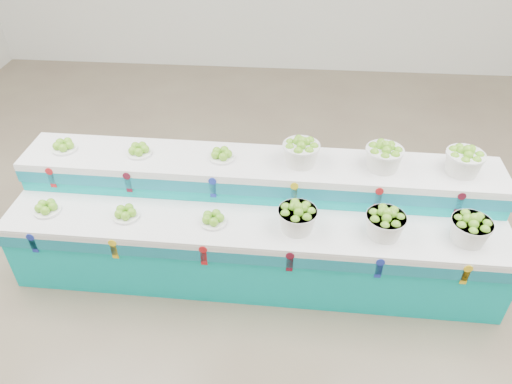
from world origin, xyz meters
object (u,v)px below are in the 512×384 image
Objects in this scene: basket_lower_left at (297,217)px; plate_upper_mid at (139,149)px; display_stand at (256,223)px; basket_upper_right at (464,161)px.

basket_lower_left is 1.60m from plate_upper_mid.
display_stand is at bearing 142.83° from basket_lower_left.
display_stand reaches higher than basket_lower_left.
display_stand is 0.57m from basket_lower_left.
basket_upper_right is at bearing 20.19° from basket_lower_left.
plate_upper_mid is 0.72× the size of basket_upper_right.
basket_lower_left is at bearing -21.21° from plate_upper_mid.
plate_upper_mid is (-1.48, 0.57, 0.23)m from basket_lower_left.
plate_upper_mid reaches higher than basket_lower_left.
display_stand is 13.29× the size of basket_lower_left.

